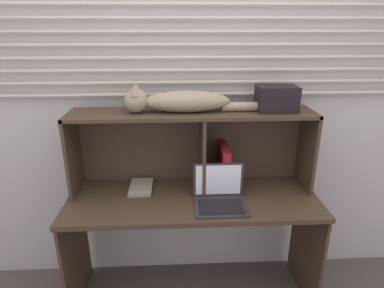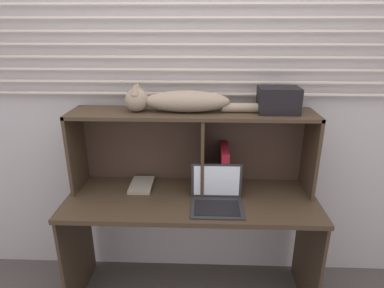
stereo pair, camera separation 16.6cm
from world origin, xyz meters
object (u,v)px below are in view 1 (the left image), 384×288
cat (179,101)px  book_stack (141,187)px  binder_upright (224,167)px  laptop (220,196)px  storage_box (277,99)px

cat → book_stack: 0.62m
binder_upright → cat: bearing=180.0°
cat → laptop: bearing=-42.4°
laptop → binder_upright: bearing=76.4°
laptop → book_stack: 0.53m
book_stack → storage_box: storage_box is taller
binder_upright → storage_box: 0.54m
storage_box → cat: bearing=180.0°
laptop → binder_upright: binder_upright is taller
cat → book_stack: (-0.26, -0.00, -0.56)m
binder_upright → storage_box: storage_box is taller
laptop → binder_upright: (0.05, 0.21, 0.10)m
cat → binder_upright: (0.28, -0.00, -0.44)m
storage_box → book_stack: bearing=-179.8°
cat → storage_box: (0.59, -0.00, 0.01)m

